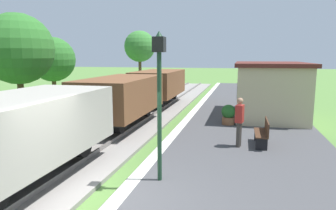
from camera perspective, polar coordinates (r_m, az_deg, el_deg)
name	(u,v)px	position (r m, az deg, el deg)	size (l,w,h in m)	color
ground_plane	(99,209)	(7.34, -12.68, -18.37)	(160.00, 160.00, 0.00)	#517A38
platform_edge_stripe	(116,200)	(7.08, -9.71, -17.08)	(0.36, 60.00, 0.01)	silver
track_ballast	(7,195)	(8.58, -27.74, -14.62)	(3.80, 60.00, 0.12)	gray
rail_near	(33,193)	(8.09, -23.84, -14.77)	(0.07, 60.00, 0.14)	slate
freight_train	(121,99)	(14.28, -8.71, 1.12)	(2.50, 19.40, 2.12)	gray
station_hut	(269,89)	(16.74, 18.38, 2.82)	(3.50, 5.80, 2.78)	tan
bench_near_hut	(263,132)	(11.25, 17.29, -4.87)	(0.42, 1.50, 0.91)	#422819
person_waiting	(239,120)	(10.79, 13.16, -2.76)	(0.31, 0.42, 1.71)	#38332D
potted_planter	(228,114)	(14.27, 11.18, -1.70)	(0.64, 0.64, 0.92)	brown
lamp_post_near	(159,79)	(7.40, -1.64, 4.77)	(0.28, 0.28, 3.70)	#193823
tree_trackside_mid	(18,49)	(15.47, -26.21, 9.31)	(3.18, 3.18, 5.26)	#4C3823
tree_trackside_far	(53,60)	(22.26, -20.68, 7.92)	(3.00, 3.00, 4.62)	#4C3823
tree_field_left	(140,47)	(28.64, -5.29, 10.77)	(2.84, 2.84, 5.64)	#4C3823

